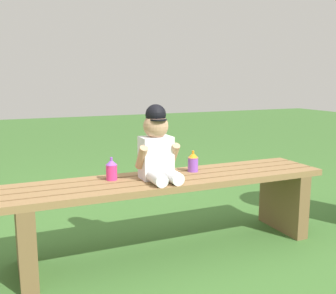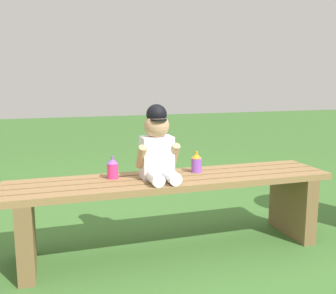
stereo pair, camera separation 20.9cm
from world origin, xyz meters
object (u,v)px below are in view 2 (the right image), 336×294
sippy_cup_left (113,168)px  child_figure (158,147)px  park_bench (173,199)px  sippy_cup_right (196,162)px

sippy_cup_left → child_figure: bearing=-17.9°
park_bench → sippy_cup_right: (0.17, 0.07, 0.19)m
child_figure → sippy_cup_left: bearing=162.1°
child_figure → sippy_cup_right: bearing=16.5°
park_bench → sippy_cup_left: (-0.32, 0.07, 0.19)m
sippy_cup_right → child_figure: bearing=-163.5°
child_figure → sippy_cup_left: (-0.23, 0.08, -0.12)m
child_figure → sippy_cup_left: child_figure is taller
sippy_cup_left → sippy_cup_right: size_ratio=1.00×
sippy_cup_left → sippy_cup_right: (0.49, 0.00, 0.00)m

